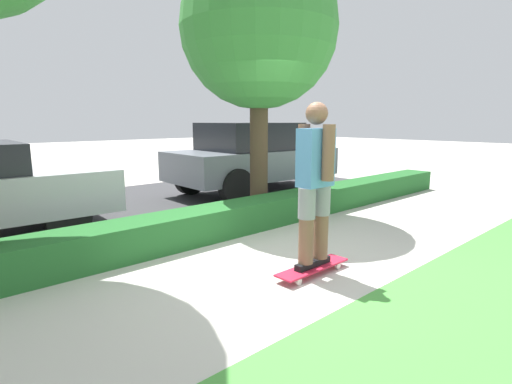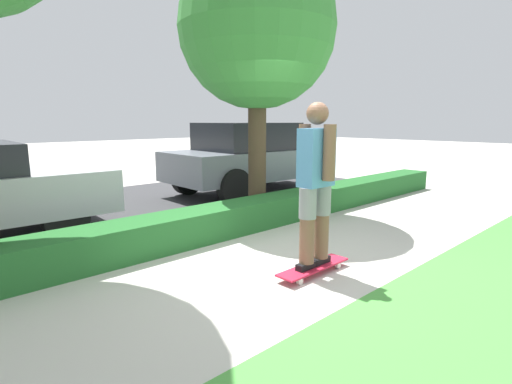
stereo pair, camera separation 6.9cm
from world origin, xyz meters
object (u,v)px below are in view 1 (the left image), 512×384
object	(u,v)px
tree_mid	(259,30)
parked_car_middle	(253,157)
skater_person	(315,181)
skateboard	(313,268)

from	to	relation	value
tree_mid	parked_car_middle	size ratio (longest dim) A/B	1.12
tree_mid	parked_car_middle	xyz separation A→B (m)	(1.45, 1.77, -2.27)
parked_car_middle	skater_person	bearing A→B (deg)	-122.71
tree_mid	parked_car_middle	distance (m)	3.22
skateboard	tree_mid	size ratio (longest dim) A/B	0.22
skater_person	tree_mid	size ratio (longest dim) A/B	0.40
skateboard	tree_mid	world-z (taller)	tree_mid
skateboard	parked_car_middle	distance (m)	5.11
skater_person	parked_car_middle	distance (m)	5.06
skateboard	parked_car_middle	size ratio (longest dim) A/B	0.25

